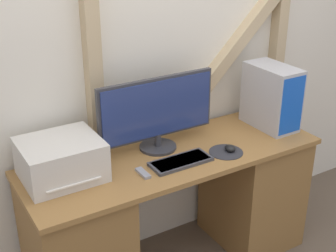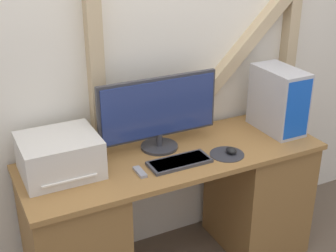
% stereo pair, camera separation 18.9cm
% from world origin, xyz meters
% --- Properties ---
extents(wall_back, '(6.40, 0.13, 2.70)m').
position_xyz_m(wall_back, '(0.01, 0.65, 1.35)').
color(wall_back, silver).
rests_on(wall_back, ground_plane).
extents(desk, '(1.74, 0.60, 0.80)m').
position_xyz_m(desk, '(0.00, 0.30, 0.41)').
color(desk, olive).
rests_on(desk, ground_plane).
extents(monitor, '(0.72, 0.22, 0.43)m').
position_xyz_m(monitor, '(-0.04, 0.41, 1.03)').
color(monitor, '#333338').
rests_on(monitor, desk).
extents(keyboard, '(0.35, 0.15, 0.02)m').
position_xyz_m(keyboard, '(-0.02, 0.19, 0.81)').
color(keyboard, '#3D3D42').
rests_on(keyboard, desk).
extents(mousepad, '(0.20, 0.20, 0.00)m').
position_xyz_m(mousepad, '(0.27, 0.16, 0.80)').
color(mousepad, '#2D2D33').
rests_on(mousepad, desk).
extents(mouse, '(0.06, 0.07, 0.04)m').
position_xyz_m(mouse, '(0.29, 0.16, 0.82)').
color(mouse, black).
rests_on(mouse, mousepad).
extents(computer_tower, '(0.20, 0.36, 0.40)m').
position_xyz_m(computer_tower, '(0.73, 0.31, 1.00)').
color(computer_tower, '#B2B2B7').
rests_on(computer_tower, desk).
extents(printer, '(0.40, 0.36, 0.21)m').
position_xyz_m(printer, '(-0.63, 0.38, 0.90)').
color(printer, beige).
rests_on(printer, desk).
extents(remote_control, '(0.04, 0.11, 0.02)m').
position_xyz_m(remote_control, '(-0.26, 0.19, 0.81)').
color(remote_control, gray).
rests_on(remote_control, desk).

